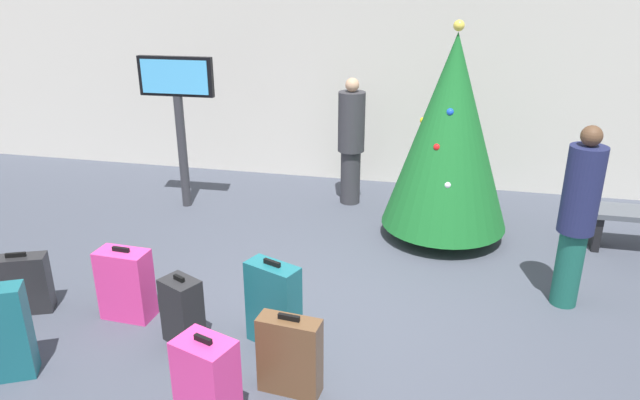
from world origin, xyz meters
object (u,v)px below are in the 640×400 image
(traveller_1, at_px, (351,139))
(suitcase_0, at_px, (273,304))
(traveller_0, at_px, (578,214))
(suitcase_7, at_px, (22,284))
(holiday_tree, at_px, (450,133))
(suitcase_1, at_px, (182,311))
(suitcase_5, at_px, (207,384))
(flight_info_kiosk, at_px, (178,103))
(suitcase_2, at_px, (126,284))
(suitcase_6, at_px, (290,356))

(traveller_1, xyz_separation_m, suitcase_0, (-0.08, -3.36, -0.52))
(traveller_0, bearing_deg, suitcase_7, -165.90)
(holiday_tree, distance_m, suitcase_1, 3.53)
(traveller_0, xyz_separation_m, suitcase_7, (-4.94, -1.24, -0.64))
(suitcase_0, distance_m, suitcase_1, 0.78)
(traveller_0, bearing_deg, suitcase_5, -140.04)
(flight_info_kiosk, xyz_separation_m, suitcase_2, (0.64, -2.66, -1.08))
(suitcase_5, bearing_deg, flight_info_kiosk, 116.69)
(traveller_1, height_order, suitcase_2, traveller_1)
(traveller_1, xyz_separation_m, suitcase_2, (-1.51, -3.26, -0.56))
(holiday_tree, bearing_deg, suitcase_1, -128.49)
(flight_info_kiosk, bearing_deg, suitcase_6, -54.55)
(suitcase_5, distance_m, suitcase_6, 0.66)
(suitcase_2, bearing_deg, holiday_tree, 41.04)
(suitcase_0, bearing_deg, holiday_tree, 61.83)
(flight_info_kiosk, xyz_separation_m, suitcase_6, (2.37, -3.32, -1.10))
(suitcase_2, bearing_deg, suitcase_1, -20.07)
(traveller_1, bearing_deg, traveller_0, -41.31)
(traveller_0, xyz_separation_m, traveller_1, (-2.44, 2.15, -0.03))
(holiday_tree, bearing_deg, suitcase_2, -138.96)
(suitcase_1, height_order, suitcase_5, suitcase_5)
(flight_info_kiosk, relative_size, traveller_1, 1.17)
(suitcase_0, bearing_deg, suitcase_5, -98.79)
(traveller_1, xyz_separation_m, suitcase_7, (-2.49, -3.39, -0.61))
(suitcase_0, relative_size, suitcase_1, 1.25)
(suitcase_0, relative_size, suitcase_2, 1.11)
(traveller_0, bearing_deg, suitcase_1, -157.64)
(suitcase_1, height_order, suitcase_2, suitcase_2)
(suitcase_6, bearing_deg, holiday_tree, 71.17)
(suitcase_1, bearing_deg, traveller_0, 22.36)
(suitcase_7, bearing_deg, suitcase_2, 7.43)
(holiday_tree, height_order, flight_info_kiosk, holiday_tree)
(suitcase_5, bearing_deg, suitcase_2, 138.05)
(flight_info_kiosk, bearing_deg, holiday_tree, -4.20)
(flight_info_kiosk, xyz_separation_m, traveller_1, (2.15, 0.60, -0.51))
(holiday_tree, xyz_separation_m, flight_info_kiosk, (-3.42, 0.25, 0.14))
(traveller_0, relative_size, traveller_1, 1.02)
(suitcase_0, xyz_separation_m, suitcase_2, (-1.43, 0.10, -0.04))
(traveller_1, relative_size, suitcase_1, 2.73)
(suitcase_1, bearing_deg, flight_info_kiosk, 114.22)
(suitcase_2, distance_m, suitcase_5, 1.70)
(flight_info_kiosk, xyz_separation_m, suitcase_5, (1.91, -3.80, -1.07))
(traveller_1, distance_m, suitcase_6, 3.97)
(flight_info_kiosk, relative_size, suitcase_6, 3.00)
(flight_info_kiosk, distance_m, traveller_1, 2.29)
(suitcase_6, bearing_deg, suitcase_1, 158.39)
(traveller_0, bearing_deg, suitcase_6, -141.48)
(suitcase_0, xyz_separation_m, suitcase_5, (-0.16, -1.04, -0.03))
(flight_info_kiosk, bearing_deg, suitcase_0, -53.13)
(traveller_1, relative_size, suitcase_6, 2.57)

